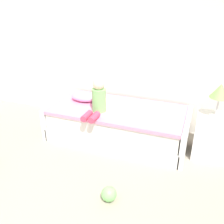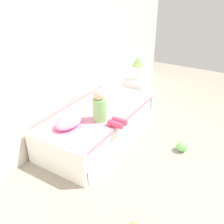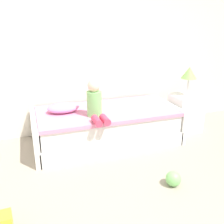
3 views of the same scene
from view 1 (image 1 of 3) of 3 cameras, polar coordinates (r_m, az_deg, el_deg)
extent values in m
cube|color=silver|center=(3.99, 3.02, 17.08)|extent=(7.20, 0.10, 2.90)
cube|color=white|center=(3.86, 1.32, -4.55)|extent=(2.00, 1.00, 0.20)
cube|color=white|center=(3.75, 1.35, -1.57)|extent=(1.94, 0.94, 0.25)
cube|color=pink|center=(3.68, 1.37, 0.51)|extent=(1.98, 0.98, 0.05)
cube|color=white|center=(4.19, -11.91, -0.22)|extent=(0.07, 1.00, 0.50)
cube|color=white|center=(3.62, 16.80, -5.15)|extent=(0.07, 1.00, 0.50)
cube|color=white|center=(3.60, 22.11, -5.32)|extent=(0.44, 0.44, 0.60)
cylinder|color=silver|center=(3.46, 22.95, -0.81)|extent=(0.15, 0.15, 0.03)
cylinder|color=silver|center=(3.41, 23.33, 1.23)|extent=(0.02, 0.02, 0.24)
cone|color=#8CCC66|center=(3.33, 23.95, 4.52)|extent=(0.24, 0.24, 0.18)
cylinder|color=#7FC672|center=(3.53, -3.03, 2.77)|extent=(0.20, 0.20, 0.34)
sphere|color=beige|center=(3.44, -3.13, 6.57)|extent=(0.17, 0.17, 0.17)
cylinder|color=#D83F60|center=(3.35, -5.88, -0.93)|extent=(0.09, 0.22, 0.09)
cylinder|color=#D83F60|center=(3.31, -4.17, -1.23)|extent=(0.09, 0.22, 0.09)
ellipsoid|color=#EA8CC6|center=(3.95, -6.43, 3.56)|extent=(0.44, 0.30, 0.13)
sphere|color=#7FD872|center=(2.80, -0.72, -18.55)|extent=(0.17, 0.17, 0.17)
camera|label=2|loc=(4.18, -58.16, 19.08)|focal=40.76mm
camera|label=3|loc=(2.16, -70.40, -0.69)|focal=40.19mm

